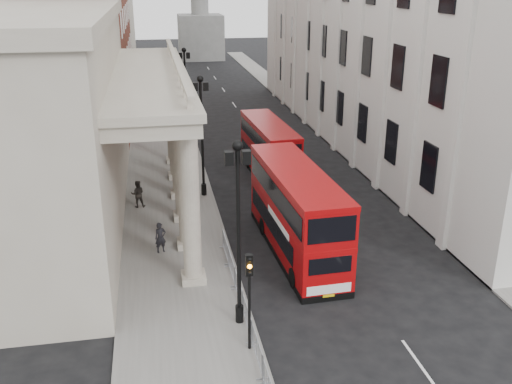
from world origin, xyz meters
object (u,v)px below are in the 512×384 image
Objects in this scene: pedestrian_b at (138,194)px; pedestrian_c at (182,183)px; lamp_post_south at (238,222)px; lamp_post_mid at (202,128)px; pedestrian_a at (160,238)px; bus_near at (296,210)px; lamp_post_north at (186,86)px; traffic_light at (249,285)px; bus_far at (269,149)px.

pedestrian_b reaches higher than pedestrian_c.
lamp_post_south is 1.00× the size of lamp_post_mid.
lamp_post_mid reaches higher than pedestrian_a.
lamp_post_mid is 0.75× the size of bus_near.
lamp_post_south is at bearing -90.00° from lamp_post_mid.
lamp_post_north is 24.97m from pedestrian_a.
lamp_post_mid is 18.11m from traffic_light.
lamp_post_south is 1.00× the size of lamp_post_north.
lamp_post_north is (0.00, 16.00, 0.00)m from lamp_post_mid.
lamp_post_south is 2.71m from traffic_light.
lamp_post_mid is at bearing 52.30° from pedestrian_a.
pedestrian_c is (-1.47, 16.52, -3.99)m from lamp_post_south.
pedestrian_b is at bearing 134.91° from bus_near.
bus_far is at bearing -154.09° from pedestrian_b.
bus_near is at bearing -80.64° from lamp_post_north.
lamp_post_south is 0.75× the size of bus_near.
bus_far is (5.25, 21.44, -0.91)m from traffic_light.
bus_near is 12.96m from bus_far.
traffic_light is 2.48× the size of pedestrian_a.
lamp_post_mid is 5.20× the size of pedestrian_c.
lamp_post_north is 18.44m from pedestrian_b.
traffic_light reaches higher than pedestrian_c.
bus_near is 6.96× the size of pedestrian_c.
lamp_post_north is at bearing 96.96° from bus_near.
pedestrian_b is 1.15× the size of pedestrian_c.
bus_near is 11.60m from pedestrian_c.
pedestrian_b is (-4.50, -17.46, -3.87)m from lamp_post_north.
pedestrian_a is 9.13m from pedestrian_c.
lamp_post_south is 8.12m from bus_near.
lamp_post_mid is 9.85m from pedestrian_a.
lamp_post_north is 5.20× the size of pedestrian_c.
bus_near is 6.07× the size of pedestrian_b.
bus_far is (1.15, 12.91, -0.29)m from bus_near.
bus_far is at bearing 76.23° from traffic_light.
pedestrian_c is at bearing -159.80° from bus_far.
pedestrian_a is 0.95× the size of pedestrian_b.
bus_far is 5.67× the size of pedestrian_a.
lamp_post_south is at bearing -86.90° from pedestrian_c.
pedestrian_a is at bearing -103.00° from pedestrian_c.
bus_far is 6.16× the size of pedestrian_c.
bus_near is 11.92m from pedestrian_b.
pedestrian_a is at bearing 99.96° from pedestrian_b.
traffic_light is at bearing -87.78° from pedestrian_a.
lamp_post_north is at bearing 65.64° from pedestrian_a.
lamp_post_south is at bearing 92.84° from traffic_light.
lamp_post_south is 16.00m from lamp_post_mid.
lamp_post_north reaches higher than pedestrian_a.
bus_near is 6.41× the size of pedestrian_a.
pedestrian_b is 3.62m from pedestrian_c.
traffic_light is 0.39× the size of bus_near.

